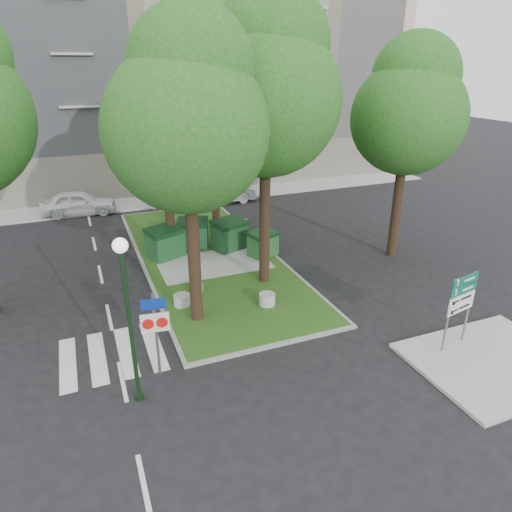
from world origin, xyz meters
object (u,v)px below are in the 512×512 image
bollard_left (182,300)px  directional_sign (461,300)px  dumpster_c (230,235)px  street_lamp (128,304)px  litter_bin (243,226)px  dumpster_d (263,244)px  bollard_mid (197,288)px  tree_median_mid (163,106)px  car_white (79,203)px  dumpster_b (193,233)px  tree_median_near_right (267,85)px  dumpster_a (165,243)px  traffic_sign_pole (155,324)px  tree_street_right (410,106)px  tree_median_near_left (188,114)px  bollard_right (267,299)px  tree_median_far (212,71)px  car_silver (220,191)px

bollard_left → directional_sign: bearing=-37.9°
dumpster_c → street_lamp: 11.38m
litter_bin → dumpster_d: bearing=-93.5°
bollard_left → bollard_mid: (0.81, 0.84, -0.04)m
tree_median_mid → car_white: bearing=115.4°
dumpster_d → directional_sign: directional_sign is taller
dumpster_b → tree_median_near_right: bearing=-49.3°
bollard_left → directional_sign: 9.86m
dumpster_c → car_white: 11.35m
dumpster_a → traffic_sign_pole: 8.91m
dumpster_b → dumpster_c: bearing=-13.9°
tree_street_right → dumpster_b: size_ratio=5.61×
litter_bin → directional_sign: bearing=-78.0°
tree_median_near_left → tree_median_near_right: 4.09m
dumpster_b → bollard_mid: (-1.20, -5.05, -0.49)m
street_lamp → dumpster_c: bearing=57.8°
dumpster_a → tree_median_near_right: bearing=-71.6°
tree_median_mid → traffic_sign_pole: 10.80m
street_lamp → traffic_sign_pole: (0.76, 0.92, -1.29)m
dumpster_d → bollard_right: dumpster_d is taller
dumpster_b → dumpster_d: (2.79, -2.49, -0.08)m
tree_median_near_left → tree_median_near_right: size_ratio=0.92×
tree_median_near_left → bollard_mid: bearing=77.7°
dumpster_a → bollard_right: (2.66, -6.08, -0.51)m
dumpster_c → bollard_mid: 4.89m
dumpster_a → bollard_left: 4.96m
tree_median_near_left → directional_sign: bearing=-33.9°
dumpster_b → bollard_mid: dumpster_b is taller
tree_median_far → dumpster_d: (0.71, -5.01, -7.60)m
tree_median_mid → bollard_left: tree_median_mid is taller
tree_median_near_right → bollard_left: bearing=-166.8°
tree_street_right → car_silver: tree_street_right is taller
dumpster_c → dumpster_d: dumpster_c is taller
dumpster_b → bollard_mid: bearing=-83.4°
tree_median_mid → tree_median_near_left: bearing=-94.4°
car_silver → directional_sign: bearing=-175.1°
tree_median_near_right → bollard_mid: size_ratio=22.14×
dumpster_c → directional_sign: directional_sign is taller
tree_median_far → bollard_right: size_ratio=19.04×
tree_median_near_right → tree_street_right: size_ratio=1.14×
car_silver → dumpster_c: bearing=164.5°
dumpster_a → car_silver: (5.35, 8.12, -0.07)m
tree_median_mid → dumpster_a: 6.17m
tree_median_near_left → traffic_sign_pole: 6.44m
street_lamp → car_white: size_ratio=1.10×
dumpster_b → car_white: bearing=142.7°
bollard_right → tree_street_right: bearing=18.2°
car_silver → dumpster_d: bearing=173.5°
bollard_mid → car_silver: (4.95, 12.21, 0.48)m
tree_median_near_left → tree_street_right: (10.50, 2.50, -0.33)m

